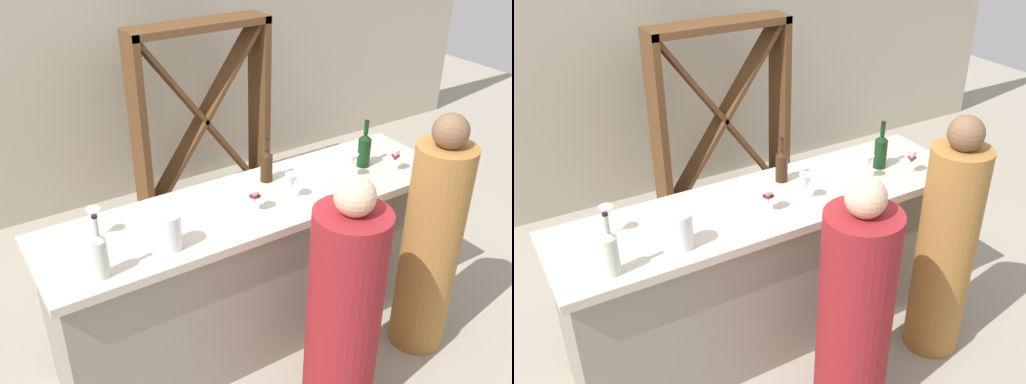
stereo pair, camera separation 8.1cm
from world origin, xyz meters
The scene contains 15 objects.
ground_plane centered at (0.00, 0.00, 0.00)m, with size 12.00×12.00×0.00m, color #9E9384.
back_wall centered at (0.00, 2.20, 1.40)m, with size 8.00×0.10×2.80m, color #B2A893.
bar_counter centered at (0.00, 0.00, 0.50)m, with size 2.49×0.67×0.99m.
wine_rack centered at (0.51, 1.65, 0.80)m, with size 1.18×0.28×1.60m.
wine_bottle_leftmost_clear_pale centered at (-0.97, -0.22, 1.11)m, with size 0.07×0.07×0.33m.
wine_bottle_second_left_amber_brown centered at (0.18, 0.16, 1.09)m, with size 0.07×0.07×0.28m.
wine_bottle_center_dark_green centered at (0.80, 0.01, 1.10)m, with size 0.08×0.08×0.31m.
wine_glass_near_left centered at (0.91, -0.16, 1.09)m, with size 0.06×0.06×0.16m.
wine_glass_near_center centered at (-0.07, -0.10, 1.09)m, with size 0.08×0.08×0.14m.
wine_glass_near_right centered at (0.17, -0.10, 1.09)m, with size 0.08×0.08×0.16m.
wine_glass_far_left centered at (0.63, -0.08, 1.10)m, with size 0.07×0.07×0.16m.
wine_glass_far_center centered at (-0.89, 0.12, 1.10)m, with size 0.07×0.07×0.16m.
water_pitcher centered at (-0.61, -0.18, 1.08)m, with size 0.12×0.12×0.19m.
person_left_guest centered at (0.83, -0.59, 0.71)m, with size 0.38×0.38×1.53m.
person_center_guest centered at (0.09, -0.71, 0.65)m, with size 0.46×0.46×1.43m.
Camera 1 is at (-1.51, -2.41, 2.63)m, focal length 40.65 mm.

